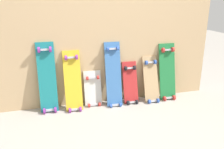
# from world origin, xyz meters

# --- Properties ---
(ground_plane) EXTENTS (12.00, 12.00, 0.00)m
(ground_plane) POSITION_xyz_m (0.00, 0.00, 0.00)
(ground_plane) COLOR #B2AAA0
(plywood_wall_panel) EXTENTS (2.93, 0.04, 1.77)m
(plywood_wall_panel) POSITION_xyz_m (0.00, 0.07, 0.89)
(plywood_wall_panel) COLOR tan
(plywood_wall_panel) RESTS_ON ground
(skateboard_teal) EXTENTS (0.22, 0.21, 0.95)m
(skateboard_teal) POSITION_xyz_m (-0.84, -0.03, 0.41)
(skateboard_teal) COLOR #197A7F
(skateboard_teal) RESTS_ON ground
(skateboard_yellow) EXTENTS (0.22, 0.26, 0.83)m
(skateboard_yellow) POSITION_xyz_m (-0.52, -0.06, 0.35)
(skateboard_yellow) COLOR gold
(skateboard_yellow) RESTS_ON ground
(skateboard_white) EXTENTS (0.23, 0.16, 0.54)m
(skateboard_white) POSITION_xyz_m (-0.25, -0.02, 0.20)
(skateboard_white) COLOR silver
(skateboard_white) RESTS_ON ground
(skateboard_blue) EXTENTS (0.21, 0.25, 0.92)m
(skateboard_blue) POSITION_xyz_m (0.02, -0.06, 0.39)
(skateboard_blue) COLOR #386BAD
(skateboard_blue) RESTS_ON ground
(skateboard_red) EXTENTS (0.20, 0.24, 0.63)m
(skateboard_red) POSITION_xyz_m (0.27, -0.06, 0.25)
(skateboard_red) COLOR #B22626
(skateboard_red) RESTS_ON ground
(skateboard_natural) EXTENTS (0.21, 0.27, 0.69)m
(skateboard_natural) POSITION_xyz_m (0.57, -0.07, 0.28)
(skateboard_natural) COLOR tan
(skateboard_natural) RESTS_ON ground
(skateboard_green) EXTENTS (0.24, 0.25, 0.85)m
(skateboard_green) POSITION_xyz_m (0.83, -0.06, 0.36)
(skateboard_green) COLOR #1E7238
(skateboard_green) RESTS_ON ground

